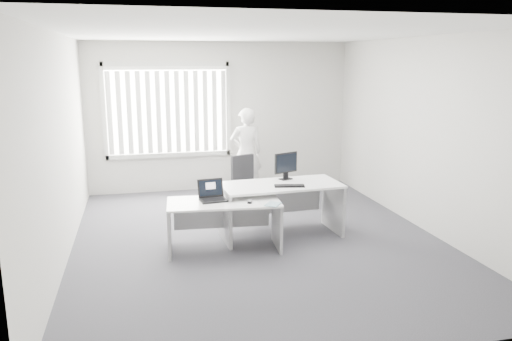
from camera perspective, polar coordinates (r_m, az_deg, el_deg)
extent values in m
plane|color=#4F4E55|center=(7.05, 0.22, -7.91)|extent=(6.00, 6.00, 0.00)
cube|color=beige|center=(9.61, -4.04, 6.14)|extent=(5.00, 0.02, 2.80)
cube|color=beige|center=(3.91, 10.74, -3.46)|extent=(5.00, 0.02, 2.80)
cube|color=beige|center=(6.57, -21.48, 2.35)|extent=(0.02, 6.00, 2.80)
cube|color=beige|center=(7.67, 18.73, 3.90)|extent=(0.02, 6.00, 2.80)
cube|color=silver|center=(6.62, 0.24, 15.45)|extent=(5.00, 6.00, 0.02)
cube|color=#BBBBB6|center=(9.44, -10.05, 6.78)|extent=(2.32, 0.06, 1.76)
cube|color=white|center=(6.51, -3.72, -3.65)|extent=(1.51, 0.80, 0.03)
cube|color=#9D9D9F|center=(6.59, -9.88, -6.63)|extent=(0.09, 0.63, 0.64)
cube|color=#9D9D9F|center=(6.71, 2.41, -6.12)|extent=(0.09, 0.63, 0.64)
cube|color=white|center=(7.01, 2.88, -1.65)|extent=(1.71, 0.87, 0.03)
cube|color=#9D9D9F|center=(6.90, -3.58, -5.19)|extent=(0.08, 0.72, 0.73)
cube|color=#9D9D9F|center=(7.41, 8.82, -4.06)|extent=(0.08, 0.72, 0.73)
cylinder|color=black|center=(8.10, -0.80, -4.91)|extent=(0.71, 0.71, 0.07)
cylinder|color=black|center=(8.05, -0.81, -3.72)|extent=(0.06, 0.06, 0.42)
cube|color=black|center=(7.99, -0.81, -2.27)|extent=(0.54, 0.54, 0.06)
cube|color=black|center=(8.08, -1.56, 0.04)|extent=(0.40, 0.19, 0.50)
imported|color=white|center=(9.11, -1.14, 2.08)|extent=(0.61, 0.42, 1.63)
cube|color=white|center=(6.42, -0.97, -3.73)|extent=(0.27, 0.19, 0.00)
cube|color=silver|center=(6.35, 1.96, -3.87)|extent=(0.26, 0.28, 0.01)
cube|color=black|center=(6.86, 3.84, -1.76)|extent=(0.43, 0.22, 0.02)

